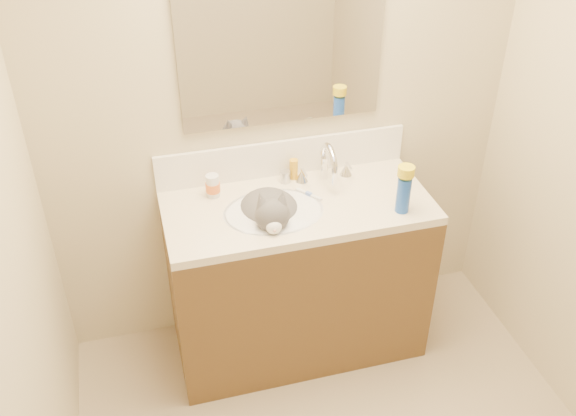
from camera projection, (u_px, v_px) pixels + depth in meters
room_shell at (400, 206)px, 1.73m from camera, size 2.24×2.54×2.52m
vanity_cabinet at (297, 280)px, 3.12m from camera, size 1.20×0.55×0.82m
counter_slab at (298, 207)px, 2.87m from camera, size 1.20×0.55×0.04m
basin at (274, 224)px, 2.85m from camera, size 0.45×0.36×0.14m
faucet at (327, 166)px, 2.96m from camera, size 0.28×0.20×0.21m
cat at (270, 215)px, 2.84m from camera, size 0.33×0.42×0.32m
backsplash at (283, 158)px, 3.02m from camera, size 1.20×0.02×0.18m
mirror at (282, 35)px, 2.69m from camera, size 0.90×0.02×0.80m
pill_bottle at (213, 186)px, 2.88m from camera, size 0.07×0.07×0.11m
pill_label at (213, 187)px, 2.89m from camera, size 0.08×0.08×0.04m
silver_jar at (285, 177)px, 3.00m from camera, size 0.06×0.06×0.06m
amber_bottle at (294, 169)px, 3.01m from camera, size 0.05×0.05×0.10m
toothbrush at (309, 194)px, 2.91m from camera, size 0.10×0.12×0.01m
toothbrush_head at (309, 194)px, 2.91m from camera, size 0.03×0.03×0.02m
spray_can at (403, 195)px, 2.77m from camera, size 0.08×0.08×0.17m
spray_cap at (406, 171)px, 2.70m from camera, size 0.09×0.09×0.04m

